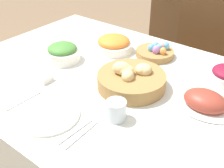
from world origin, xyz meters
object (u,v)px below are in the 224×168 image
object	(u,v)px
ham_platter	(205,102)
spoon	(82,135)
egg_basket	(155,52)
dinner_plate	(48,115)
chair_far_center	(195,57)
bread_basket	(131,79)
knife	(76,131)
butter_dish	(42,77)
fork	(24,101)
carrot_bowl	(114,44)
drinking_cup	(116,110)
green_salad_bowl	(63,52)

from	to	relation	value
ham_platter	spoon	size ratio (longest dim) A/B	1.55
egg_basket	dinner_plate	distance (m)	0.72
chair_far_center	ham_platter	bearing A→B (deg)	-65.46
bread_basket	ham_platter	size ratio (longest dim) A/B	1.13
knife	butter_dish	size ratio (longest dim) A/B	1.72
bread_basket	fork	size ratio (longest dim) A/B	1.76
chair_far_center	carrot_bowl	world-z (taller)	chair_far_center
fork	butter_dish	world-z (taller)	butter_dish
bread_basket	knife	bearing A→B (deg)	-88.12
ham_platter	drinking_cup	xyz separation A→B (m)	(-0.24, -0.28, 0.01)
green_salad_bowl	dinner_plate	world-z (taller)	green_salad_bowl
fork	knife	xyz separation A→B (m)	(0.31, 0.00, 0.00)
chair_far_center	fork	size ratio (longest dim) A/B	5.57
spoon	butter_dish	world-z (taller)	butter_dish
chair_far_center	fork	xyz separation A→B (m)	(-0.24, -1.28, 0.23)
ham_platter	green_salad_bowl	bearing A→B (deg)	-175.13
chair_far_center	egg_basket	bearing A→B (deg)	-91.36
knife	carrot_bowl	bearing A→B (deg)	118.24
carrot_bowl	green_salad_bowl	xyz separation A→B (m)	(-0.14, -0.26, 0.00)
chair_far_center	fork	distance (m)	1.32
bread_basket	spoon	world-z (taller)	bread_basket
carrot_bowl	fork	size ratio (longest dim) A/B	1.21
chair_far_center	bread_basket	world-z (taller)	chair_far_center
carrot_bowl	fork	distance (m)	0.63
carrot_bowl	butter_dish	distance (m)	0.47
spoon	ham_platter	bearing A→B (deg)	54.83
fork	drinking_cup	size ratio (longest dim) A/B	2.20
carrot_bowl	spoon	xyz separation A→B (m)	(0.34, -0.63, -0.04)
chair_far_center	egg_basket	world-z (taller)	chair_far_center
drinking_cup	green_salad_bowl	bearing A→B (deg)	157.63
drinking_cup	egg_basket	bearing A→B (deg)	105.55
egg_basket	carrot_bowl	distance (m)	0.24
knife	butter_dish	bearing A→B (deg)	158.76
bread_basket	dinner_plate	world-z (taller)	bread_basket
fork	carrot_bowl	bearing A→B (deg)	92.13
bread_basket	egg_basket	bearing A→B (deg)	102.20
egg_basket	green_salad_bowl	bearing A→B (deg)	-136.45
chair_far_center	green_salad_bowl	world-z (taller)	chair_far_center
egg_basket	fork	bearing A→B (deg)	-107.25
green_salad_bowl	drinking_cup	xyz separation A→B (m)	(0.52, -0.21, -0.00)
egg_basket	butter_dish	xyz separation A→B (m)	(-0.30, -0.55, -0.01)
fork	knife	distance (m)	0.31
chair_far_center	spoon	bearing A→B (deg)	-85.18
carrot_bowl	butter_dish	world-z (taller)	carrot_bowl
carrot_bowl	drinking_cup	distance (m)	0.61
spoon	butter_dish	size ratio (longest dim) A/B	1.72
ham_platter	dinner_plate	bearing A→B (deg)	-137.13
chair_far_center	bread_basket	distance (m)	0.95
chair_far_center	dinner_plate	world-z (taller)	chair_far_center
green_salad_bowl	butter_dish	size ratio (longest dim) A/B	1.77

